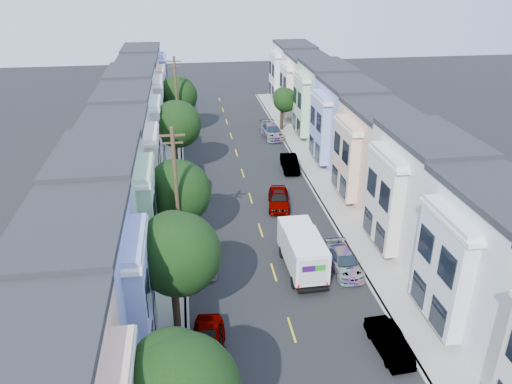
{
  "coord_description": "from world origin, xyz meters",
  "views": [
    {
      "loc": [
        -5.37,
        -28.5,
        19.59
      ],
      "look_at": [
        0.01,
        8.61,
        2.2
      ],
      "focal_mm": 35.0,
      "sensor_mm": 36.0,
      "label": 1
    }
  ],
  "objects": [
    {
      "name": "curb_left",
      "position": [
        -6.05,
        15.0,
        0.07
      ],
      "size": [
        0.3,
        70.0,
        0.15
      ],
      "primitive_type": "cube",
      "color": "gray",
      "rests_on": "ground"
    },
    {
      "name": "townhouse_row_right",
      "position": [
        11.15,
        15.0,
        0.0
      ],
      "size": [
        5.0,
        70.0,
        8.5
      ],
      "primitive_type": "cube",
      "color": "beige",
      "rests_on": "ground"
    },
    {
      "name": "parked_left_c",
      "position": [
        -4.9,
        1.53,
        0.67
      ],
      "size": [
        1.98,
        4.51,
        1.34
      ],
      "primitive_type": "imported",
      "rotation": [
        0.0,
        0.0,
        0.02
      ],
      "color": "#8B959E",
      "rests_on": "ground"
    },
    {
      "name": "utility_pole_near",
      "position": [
        -6.3,
        2.0,
        5.15
      ],
      "size": [
        1.6,
        0.26,
        10.0
      ],
      "color": "#42301E",
      "rests_on": "ground"
    },
    {
      "name": "parked_left_b",
      "position": [
        -4.9,
        -7.42,
        0.77
      ],
      "size": [
        2.13,
        4.86,
        1.54
      ],
      "primitive_type": "imported",
      "rotation": [
        0.0,
        0.0,
        -0.07
      ],
      "color": "#0E243F",
      "rests_on": "ground"
    },
    {
      "name": "parked_right_b",
      "position": [
        4.9,
        -0.35,
        0.65
      ],
      "size": [
        1.9,
        4.38,
        1.3
      ],
      "primitive_type": "imported",
      "rotation": [
        0.0,
        0.0,
        0.02
      ],
      "color": "silver",
      "rests_on": "ground"
    },
    {
      "name": "tree_c",
      "position": [
        -6.3,
        4.56,
        4.45
      ],
      "size": [
        4.7,
        4.7,
        6.82
      ],
      "color": "black",
      "rests_on": "ground"
    },
    {
      "name": "parked_right_c",
      "position": [
        4.9,
        18.22,
        0.73
      ],
      "size": [
        1.85,
        4.49,
        1.46
      ],
      "primitive_type": "imported",
      "rotation": [
        0.0,
        0.0,
        -0.07
      ],
      "color": "black",
      "rests_on": "ground"
    },
    {
      "name": "tree_e",
      "position": [
        -6.3,
        31.14,
        4.95
      ],
      "size": [
        4.7,
        4.7,
        7.32
      ],
      "color": "black",
      "rests_on": "ground"
    },
    {
      "name": "tree_far_r",
      "position": [
        6.89,
        31.42,
        3.86
      ],
      "size": [
        3.03,
        3.03,
        5.42
      ],
      "color": "black",
      "rests_on": "ground"
    },
    {
      "name": "parked_right_d",
      "position": [
        4.9,
        28.81,
        0.76
      ],
      "size": [
        2.55,
        5.23,
        1.52
      ],
      "primitive_type": "imported",
      "rotation": [
        0.0,
        0.0,
        0.08
      ],
      "color": "black",
      "rests_on": "ground"
    },
    {
      "name": "curb_right",
      "position": [
        6.05,
        15.0,
        0.07
      ],
      "size": [
        0.3,
        70.0,
        0.15
      ],
      "primitive_type": "cube",
      "color": "gray",
      "rests_on": "ground"
    },
    {
      "name": "fedex_truck",
      "position": [
        1.97,
        0.06,
        1.6
      ],
      "size": [
        2.3,
        5.99,
        2.87
      ],
      "rotation": [
        0.0,
        0.0,
        0.02
      ],
      "color": "white",
      "rests_on": "ground"
    },
    {
      "name": "parked_right_a",
      "position": [
        4.9,
        -8.48,
        0.64
      ],
      "size": [
        1.6,
        3.93,
        1.28
      ],
      "primitive_type": "imported",
      "rotation": [
        0.0,
        0.0,
        0.06
      ],
      "color": "#484D52",
      "rests_on": "ground"
    },
    {
      "name": "centerline",
      "position": [
        0.0,
        15.0,
        0.0
      ],
      "size": [
        0.12,
        70.0,
        0.01
      ],
      "primitive_type": "cube",
      "color": "gold",
      "rests_on": "ground"
    },
    {
      "name": "lead_sedan",
      "position": [
        2.21,
        10.0,
        0.77
      ],
      "size": [
        2.5,
        4.94,
        1.53
      ],
      "primitive_type": "imported",
      "rotation": [
        0.0,
        0.0,
        -0.15
      ],
      "color": "black",
      "rests_on": "ground"
    },
    {
      "name": "tree_d",
      "position": [
        -6.3,
        18.27,
        5.35
      ],
      "size": [
        4.56,
        4.56,
        7.65
      ],
      "color": "black",
      "rests_on": "ground"
    },
    {
      "name": "townhouse_row_left",
      "position": [
        -11.15,
        15.0,
        0.0
      ],
      "size": [
        5.0,
        70.0,
        8.5
      ],
      "primitive_type": "cube",
      "color": "beige",
      "rests_on": "ground"
    },
    {
      "name": "utility_pole_far",
      "position": [
        -6.3,
        28.0,
        5.15
      ],
      "size": [
        1.6,
        0.26,
        10.0
      ],
      "color": "#42301E",
      "rests_on": "ground"
    },
    {
      "name": "tree_b",
      "position": [
        -6.3,
        -4.78,
        4.98
      ],
      "size": [
        4.7,
        4.7,
        7.35
      ],
      "color": "black",
      "rests_on": "ground"
    },
    {
      "name": "road_slab",
      "position": [
        0.0,
        15.0,
        0.01
      ],
      "size": [
        12.0,
        70.0,
        0.02
      ],
      "primitive_type": "cube",
      "color": "black",
      "rests_on": "ground"
    },
    {
      "name": "sidewalk_right",
      "position": [
        7.35,
        15.0,
        0.07
      ],
      "size": [
        2.6,
        70.0,
        0.15
      ],
      "primitive_type": "cube",
      "color": "gray",
      "rests_on": "ground"
    },
    {
      "name": "sidewalk_left",
      "position": [
        -7.35,
        15.0,
        0.07
      ],
      "size": [
        2.6,
        70.0,
        0.15
      ],
      "primitive_type": "cube",
      "color": "gray",
      "rests_on": "ground"
    },
    {
      "name": "ground",
      "position": [
        0.0,
        0.0,
        0.0
      ],
      "size": [
        160.0,
        160.0,
        0.0
      ],
      "primitive_type": "plane",
      "color": "black",
      "rests_on": "ground"
    },
    {
      "name": "parked_left_d",
      "position": [
        -4.9,
        13.46,
        0.75
      ],
      "size": [
        1.95,
        4.61,
        1.5
      ],
      "primitive_type": "imported",
      "rotation": [
        0.0,
        0.0,
        -0.08
      ],
      "color": "#5E230B",
      "rests_on": "ground"
    }
  ]
}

